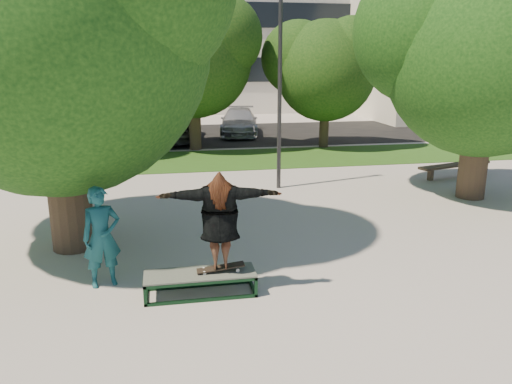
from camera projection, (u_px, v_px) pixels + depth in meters
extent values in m
plane|color=gray|center=(286.00, 251.00, 9.99)|extent=(120.00, 120.00, 0.00)
cube|color=#294C15|center=(252.00, 159.00, 19.18)|extent=(30.00, 4.00, 0.02)
cube|color=black|center=(210.00, 135.00, 25.18)|extent=(40.00, 8.00, 0.01)
cylinder|color=#38281E|center=(67.00, 171.00, 9.78)|extent=(0.84, 0.84, 3.20)
sphere|color=#0E340E|center=(54.00, 40.00, 9.14)|extent=(5.80, 5.80, 5.80)
cylinder|color=#38281E|center=(476.00, 144.00, 13.50)|extent=(0.76, 0.76, 3.00)
sphere|color=#0E340E|center=(486.00, 57.00, 12.91)|extent=(5.20, 5.20, 5.20)
sphere|color=#0E340E|center=(426.00, 32.00, 13.25)|extent=(3.90, 3.90, 3.90)
cylinder|color=#38281E|center=(51.00, 122.00, 18.93)|extent=(0.44, 0.44, 2.80)
sphere|color=black|center=(45.00, 66.00, 18.39)|extent=(4.40, 4.40, 4.40)
sphere|color=black|center=(16.00, 51.00, 18.68)|extent=(3.30, 3.30, 3.30)
sphere|color=black|center=(69.00, 44.00, 17.95)|extent=(3.08, 3.08, 3.08)
cylinder|color=#38281E|center=(195.00, 114.00, 20.82)|extent=(0.50, 0.50, 3.00)
sphere|color=black|center=(193.00, 59.00, 20.24)|extent=(4.80, 4.80, 4.80)
sphere|color=black|center=(162.00, 44.00, 20.56)|extent=(3.60, 3.60, 3.60)
sphere|color=black|center=(220.00, 37.00, 19.76)|extent=(3.36, 3.36, 3.36)
cylinder|color=#38281E|center=(324.00, 117.00, 21.36)|extent=(0.40, 0.40, 2.60)
sphere|color=black|center=(326.00, 71.00, 20.86)|extent=(4.20, 4.20, 4.20)
sphere|color=black|center=(298.00, 58.00, 21.14)|extent=(3.15, 3.15, 3.15)
sphere|color=black|center=(352.00, 53.00, 20.44)|extent=(2.94, 2.94, 2.94)
cylinder|color=#2D2D30|center=(280.00, 85.00, 14.13)|extent=(0.12, 0.12, 6.00)
cube|color=beige|center=(162.00, 0.00, 37.95)|extent=(30.00, 14.00, 16.00)
cube|color=black|center=(166.00, 70.00, 32.54)|extent=(27.60, 0.12, 1.60)
cube|color=black|center=(163.00, 13.00, 31.63)|extent=(27.60, 0.12, 1.60)
cube|color=white|center=(472.00, 54.00, 33.00)|extent=(15.00, 10.00, 8.00)
cube|color=#475147|center=(200.00, 274.00, 8.09)|extent=(1.80, 0.60, 0.03)
cylinder|color=white|center=(205.00, 273.00, 8.02)|extent=(0.06, 0.03, 0.06)
cylinder|color=white|center=(204.00, 269.00, 8.17)|extent=(0.06, 0.03, 0.06)
cylinder|color=white|center=(238.00, 270.00, 8.11)|extent=(0.06, 0.03, 0.06)
cylinder|color=white|center=(236.00, 267.00, 8.27)|extent=(0.06, 0.03, 0.06)
cube|color=black|center=(221.00, 267.00, 8.13)|extent=(0.78, 0.20, 0.10)
imported|color=brown|center=(220.00, 220.00, 7.92)|extent=(2.00, 0.72, 1.60)
imported|color=#164F56|center=(102.00, 237.00, 8.31)|extent=(0.72, 0.58, 1.73)
cube|color=brown|center=(431.00, 174.00, 15.77)|extent=(0.18, 0.18, 0.38)
cube|color=brown|center=(477.00, 168.00, 16.67)|extent=(0.18, 0.18, 0.38)
cube|color=brown|center=(455.00, 165.00, 16.17)|extent=(2.83, 1.15, 0.08)
imported|color=silver|center=(14.00, 127.00, 22.61)|extent=(2.52, 4.55, 1.46)
imported|color=black|center=(101.00, 131.00, 21.78)|extent=(1.95, 4.19, 1.33)
imported|color=#5E5E63|center=(170.00, 126.00, 23.22)|extent=(2.73, 5.29, 1.43)
imported|color=silver|center=(239.00, 122.00, 25.12)|extent=(2.49, 4.70, 1.30)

